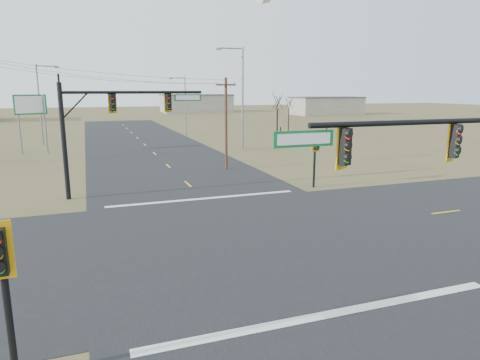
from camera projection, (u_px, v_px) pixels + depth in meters
name	position (u px, v px, depth m)	size (l,w,h in m)	color
ground	(246.00, 237.00, 20.00)	(320.00, 320.00, 0.00)	brown
road_ew	(246.00, 237.00, 20.00)	(160.00, 14.00, 0.02)	black
road_ns	(246.00, 237.00, 20.00)	(14.00, 160.00, 0.02)	black
stop_bar_near	(331.00, 314.00, 13.09)	(12.00, 0.40, 0.01)	silver
stop_bar_far	(204.00, 199.00, 26.90)	(12.00, 0.40, 0.01)	silver
mast_arm_near	(454.00, 157.00, 13.51)	(10.33, 0.59, 6.40)	black
mast_arm_far	(112.00, 115.00, 26.81)	(8.86, 0.57, 7.18)	black
pedestal_signal_ne	(316.00, 147.00, 29.42)	(0.58, 0.50, 3.92)	black
pedestal_signal_sw	(1.00, 266.00, 9.41)	(0.57, 0.49, 4.00)	black
utility_pole_near	(226.00, 122.00, 36.03)	(1.87, 0.54, 7.72)	#492E1F
highway_sign	(31.00, 112.00, 44.95)	(3.06, 1.44, 6.24)	slate
streetlight_a	(241.00, 93.00, 48.25)	(3.18, 0.46, 11.37)	slate
streetlight_b	(184.00, 103.00, 62.82)	(2.40, 0.33, 8.59)	slate
streetlight_c	(41.00, 100.00, 52.52)	(2.71, 0.28, 9.74)	slate
bare_tree_c	(278.00, 101.00, 57.00)	(3.46, 3.46, 6.69)	black
bare_tree_d	(289.00, 102.00, 65.86)	(2.43, 2.43, 5.94)	black
warehouse_mid	(196.00, 104.00, 129.03)	(20.00, 12.00, 5.00)	#A8A095
warehouse_right	(326.00, 106.00, 115.94)	(18.00, 10.00, 4.50)	#A8A095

